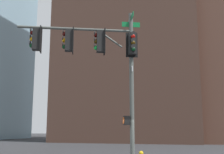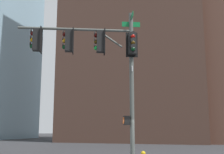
# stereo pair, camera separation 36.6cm
# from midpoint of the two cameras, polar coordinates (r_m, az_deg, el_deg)

# --- Properties ---
(signal_pole_assembly) EXTENTS (5.18, 2.67, 7.50)m
(signal_pole_assembly) POSITION_cam_midpoint_polar(r_m,az_deg,el_deg) (13.02, -3.50, 4.22)
(signal_pole_assembly) COLOR #4C514C
(signal_pole_assembly) RESTS_ON ground_plane
(building_brick_nearside) EXTENTS (22.95, 19.96, 47.10)m
(building_brick_nearside) POSITION_cam_midpoint_polar(r_m,az_deg,el_deg) (55.24, 3.79, 12.61)
(building_brick_nearside) COLOR #4C3328
(building_brick_nearside) RESTS_ON ground_plane
(building_brick_midblock) EXTENTS (20.28, 15.62, 40.71)m
(building_brick_midblock) POSITION_cam_midpoint_polar(r_m,az_deg,el_deg) (52.47, 11.12, 10.30)
(building_brick_midblock) COLOR brown
(building_brick_midblock) RESTS_ON ground_plane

